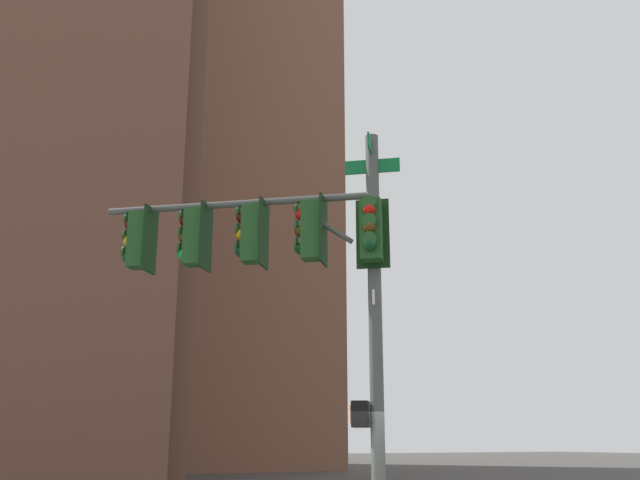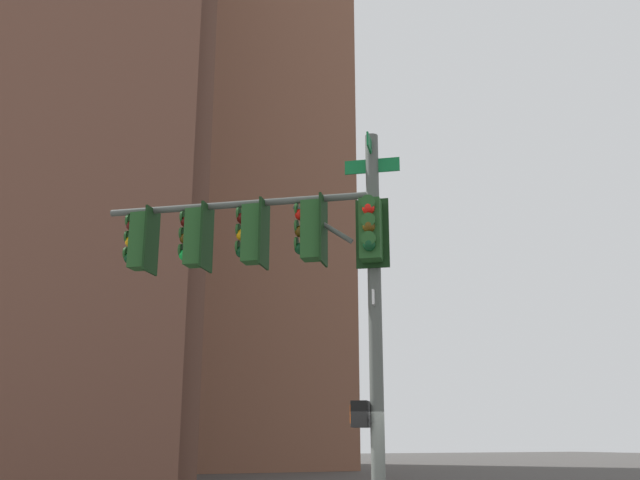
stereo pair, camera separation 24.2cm
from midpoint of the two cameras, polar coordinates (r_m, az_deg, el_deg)
signal_pole_assembly at (r=12.01m, az=-2.16°, el=-1.85°), size 3.47×4.19×7.09m
building_brick_midblock at (r=50.05m, az=-20.89°, el=12.02°), size 23.87×15.52×48.77m
building_brick_farside at (r=64.52m, az=-7.64°, el=2.04°), size 23.91×14.34×42.87m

